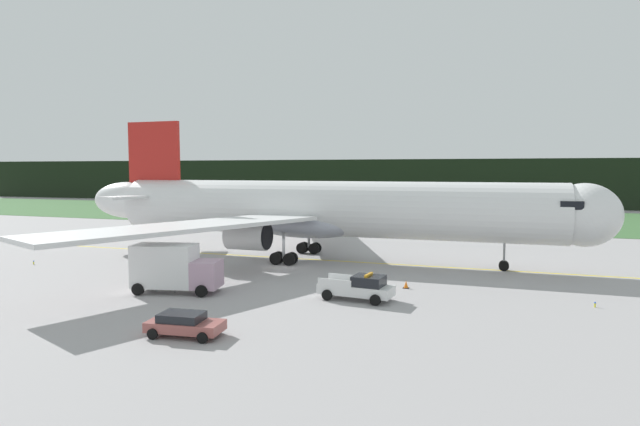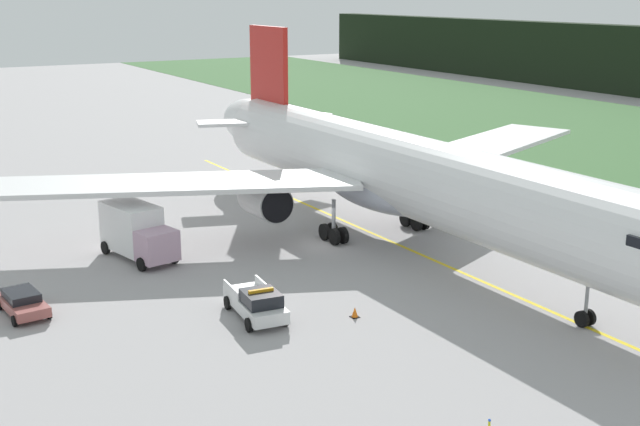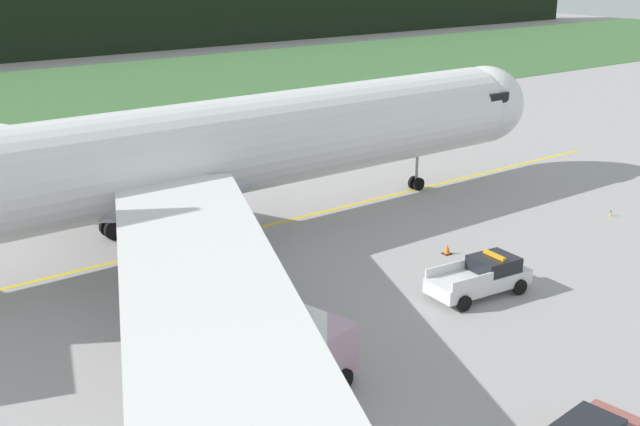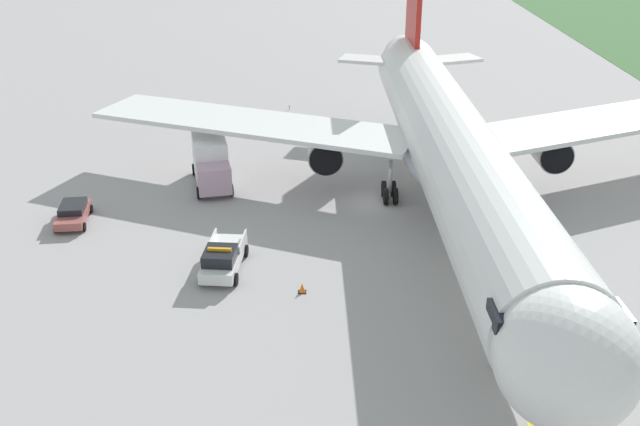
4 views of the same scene
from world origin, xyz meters
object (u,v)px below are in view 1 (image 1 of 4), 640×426
(ops_pickup_truck, at_px, (359,287))
(staff_car, at_px, (184,324))
(airliner, at_px, (321,210))
(apron_cone, at_px, (406,285))
(catering_truck, at_px, (174,268))

(ops_pickup_truck, xyz_separation_m, staff_car, (-7.02, -10.98, -0.20))
(airliner, relative_size, apron_cone, 93.31)
(catering_truck, height_order, staff_car, catering_truck)
(airliner, bearing_deg, ops_pickup_truck, -61.81)
(airliner, distance_m, staff_car, 26.00)
(airliner, height_order, ops_pickup_truck, airliner)
(catering_truck, bearing_deg, ops_pickup_truck, 9.60)
(catering_truck, bearing_deg, staff_car, -52.71)
(ops_pickup_truck, height_order, apron_cone, ops_pickup_truck)
(ops_pickup_truck, bearing_deg, catering_truck, -170.40)
(apron_cone, bearing_deg, staff_car, -121.25)
(apron_cone, bearing_deg, airliner, 136.34)
(ops_pickup_truck, xyz_separation_m, apron_cone, (2.52, 4.75, -0.62))
(ops_pickup_truck, height_order, staff_car, ops_pickup_truck)
(catering_truck, bearing_deg, apron_cone, 23.59)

